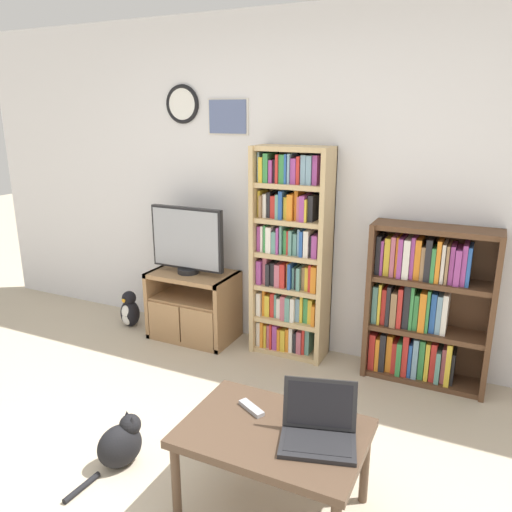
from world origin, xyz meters
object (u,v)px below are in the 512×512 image
(remote_near_laptop, at_px, (251,408))
(penguin_figurine, at_px, (129,310))
(bookshelf_short, at_px, (422,307))
(laptop, at_px, (319,427))
(cat, at_px, (122,443))
(tv_stand, at_px, (193,305))
(bookshelf_tall, at_px, (291,255))
(television, at_px, (187,240))
(coffee_table, at_px, (273,439))

(remote_near_laptop, bearing_deg, penguin_figurine, 82.70)
(bookshelf_short, xyz_separation_m, laptop, (-0.22, -1.59, -0.03))
(penguin_figurine, bearing_deg, remote_near_laptop, -35.59)
(laptop, distance_m, cat, 1.15)
(bookshelf_short, distance_m, laptop, 1.61)
(bookshelf_short, bearing_deg, remote_near_laptop, -111.24)
(penguin_figurine, bearing_deg, laptop, -32.28)
(cat, distance_m, penguin_figurine, 1.89)
(tv_stand, relative_size, bookshelf_short, 0.63)
(tv_stand, distance_m, bookshelf_tall, 0.99)
(tv_stand, height_order, remote_near_laptop, tv_stand)
(tv_stand, bearing_deg, cat, -71.35)
(television, bearing_deg, coffee_table, -46.26)
(television, xyz_separation_m, bookshelf_tall, (0.86, 0.12, -0.05))
(tv_stand, relative_size, laptop, 1.80)
(cat, bearing_deg, coffee_table, 28.80)
(bookshelf_short, relative_size, remote_near_laptop, 7.01)
(television, height_order, laptop, television)
(tv_stand, height_order, cat, tv_stand)
(coffee_table, relative_size, laptop, 2.14)
(cat, bearing_deg, television, 135.17)
(tv_stand, relative_size, remote_near_laptop, 4.38)
(tv_stand, xyz_separation_m, laptop, (1.61, -1.47, 0.23))
(television, height_order, penguin_figurine, television)
(coffee_table, relative_size, remote_near_laptop, 5.21)
(tv_stand, bearing_deg, bookshelf_tall, 7.79)
(coffee_table, xyz_separation_m, penguin_figurine, (-2.04, 1.44, -0.25))
(television, xyz_separation_m, cat, (0.55, -1.54, -0.73))
(laptop, relative_size, cat, 0.78)
(television, relative_size, coffee_table, 0.77)
(bookshelf_tall, xyz_separation_m, cat, (-0.31, -1.66, -0.67))
(remote_near_laptop, distance_m, cat, 0.80)
(laptop, relative_size, remote_near_laptop, 2.43)
(laptop, xyz_separation_m, remote_near_laptop, (-0.37, 0.08, -0.05))
(coffee_table, bearing_deg, laptop, 6.14)
(bookshelf_tall, distance_m, coffee_table, 1.75)
(television, xyz_separation_m, laptop, (1.63, -1.47, -0.34))
(cat, bearing_deg, tv_stand, 134.20)
(bookshelf_tall, height_order, coffee_table, bookshelf_tall)
(tv_stand, distance_m, coffee_table, 2.05)
(television, bearing_deg, bookshelf_short, 3.93)
(tv_stand, bearing_deg, television, -161.76)
(coffee_table, bearing_deg, bookshelf_short, 75.13)
(bookshelf_tall, bearing_deg, remote_near_laptop, -75.10)
(tv_stand, xyz_separation_m, coffee_table, (1.40, -1.50, 0.11))
(tv_stand, xyz_separation_m, penguin_figurine, (-0.64, -0.05, -0.14))
(laptop, bearing_deg, penguin_figurine, 131.66)
(remote_near_laptop, distance_m, penguin_figurine, 2.33)
(tv_stand, distance_m, television, 0.57)
(bookshelf_tall, bearing_deg, tv_stand, -172.21)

